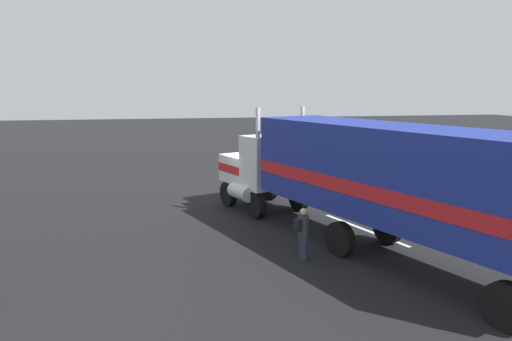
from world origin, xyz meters
name	(u,v)px	position (x,y,z in m)	size (l,w,h in m)	color
ground_plane	(252,205)	(0.00, 0.00, 0.00)	(120.00, 120.00, 0.00)	black
lane_stripe_near	(364,229)	(-4.37, -3.50, 0.01)	(4.40, 0.16, 0.01)	silver
lane_stripe_mid	(457,236)	(-5.72, -6.45, 0.01)	(4.40, 0.16, 0.01)	silver
lane_stripe_far	(453,210)	(-2.60, -8.41, 0.01)	(4.40, 0.16, 0.01)	silver
semi_truck	(365,174)	(-6.20, -2.60, 2.52)	(14.05, 7.64, 4.50)	silver
person_bystander	(303,232)	(-6.78, -0.37, 0.89)	(0.38, 0.48, 1.63)	#2D3347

